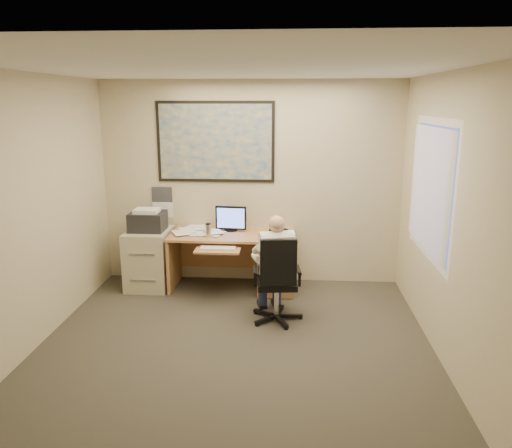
# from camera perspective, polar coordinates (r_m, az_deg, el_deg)

# --- Properties ---
(room_shell) EXTENTS (4.00, 4.50, 2.70)m
(room_shell) POSITION_cam_1_polar(r_m,az_deg,el_deg) (4.50, -2.97, 0.06)
(room_shell) COLOR #36322A
(room_shell) RESTS_ON ground
(desk) EXTENTS (1.60, 0.97, 1.08)m
(desk) POSITION_cam_1_polar(r_m,az_deg,el_deg) (6.56, 0.16, -3.72)
(desk) COLOR tan
(desk) RESTS_ON ground
(world_map) EXTENTS (1.56, 0.03, 1.06)m
(world_map) POSITION_cam_1_polar(r_m,az_deg,el_deg) (6.67, -4.66, 9.32)
(world_map) COLOR #1E4C93
(world_map) RESTS_ON room_shell
(wall_calendar) EXTENTS (0.28, 0.01, 0.42)m
(wall_calendar) POSITION_cam_1_polar(r_m,az_deg,el_deg) (6.94, -10.65, 2.47)
(wall_calendar) COLOR white
(wall_calendar) RESTS_ON room_shell
(window_blinds) EXTENTS (0.06, 1.40, 1.30)m
(window_blinds) POSITION_cam_1_polar(r_m,az_deg,el_deg) (5.41, 19.36, 3.79)
(window_blinds) COLOR beige
(window_blinds) RESTS_ON room_shell
(filing_cabinet) EXTENTS (0.56, 0.67, 1.07)m
(filing_cabinet) POSITION_cam_1_polar(r_m,az_deg,el_deg) (6.78, -12.08, -3.29)
(filing_cabinet) COLOR #BBB496
(filing_cabinet) RESTS_ON ground
(office_chair) EXTENTS (0.66, 0.66, 1.01)m
(office_chair) POSITION_cam_1_polar(r_m,az_deg,el_deg) (5.65, 2.28, -8.30)
(office_chair) COLOR black
(office_chair) RESTS_ON ground
(person) EXTENTS (0.65, 0.80, 1.21)m
(person) POSITION_cam_1_polar(r_m,az_deg,el_deg) (5.61, 2.39, -5.07)
(person) COLOR white
(person) RESTS_ON office_chair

